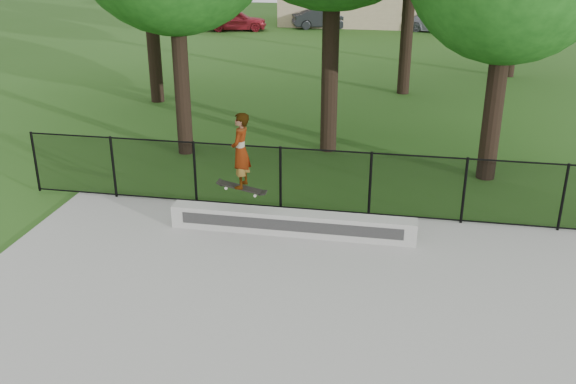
% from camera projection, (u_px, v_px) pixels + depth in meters
% --- Properties ---
extents(grind_ledge, '(5.14, 0.40, 0.48)m').
position_uv_depth(grind_ledge, '(292.00, 223.00, 13.37)').
color(grind_ledge, '#B6B6B1').
rests_on(grind_ledge, concrete_slab).
extents(car_a, '(4.12, 2.40, 1.33)m').
position_uv_depth(car_a, '(235.00, 20.00, 40.57)').
color(car_a, maroon).
rests_on(car_a, ground).
extents(car_b, '(3.67, 2.43, 1.25)m').
position_uv_depth(car_b, '(322.00, 18.00, 41.56)').
color(car_b, black).
rests_on(car_b, ground).
extents(car_c, '(3.98, 2.76, 1.15)m').
position_uv_depth(car_c, '(438.00, 23.00, 39.99)').
color(car_c, gray).
rests_on(car_c, ground).
extents(skater_airborne, '(0.83, 0.58, 1.70)m').
position_uv_depth(skater_airborne, '(241.00, 152.00, 12.72)').
color(skater_airborne, black).
rests_on(skater_airborne, ground).
extents(chainlink_fence, '(16.06, 0.06, 1.50)m').
position_uv_depth(chainlink_fence, '(370.00, 184.00, 14.00)').
color(chainlink_fence, black).
rests_on(chainlink_fence, concrete_slab).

